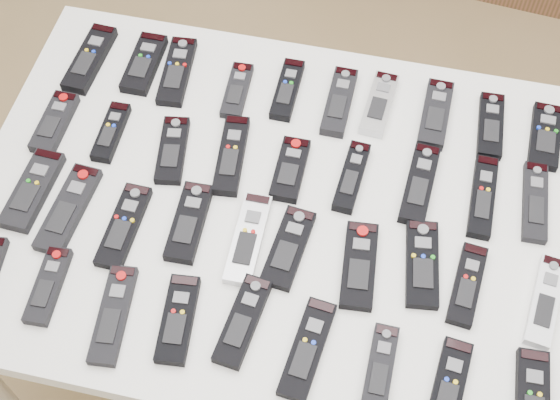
% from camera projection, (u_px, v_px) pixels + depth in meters
% --- Properties ---
extents(ground, '(4.00, 4.00, 0.00)m').
position_uv_depth(ground, '(317.00, 379.00, 2.17)').
color(ground, olive).
rests_on(ground, ground).
extents(table, '(1.25, 0.88, 0.78)m').
position_uv_depth(table, '(280.00, 220.00, 1.61)').
color(table, white).
rests_on(table, ground).
extents(remote_0, '(0.07, 0.20, 0.02)m').
position_uv_depth(remote_0, '(90.00, 59.00, 1.76)').
color(remote_0, black).
rests_on(remote_0, table).
extents(remote_1, '(0.06, 0.17, 0.02)m').
position_uv_depth(remote_1, '(144.00, 64.00, 1.75)').
color(remote_1, black).
rests_on(remote_1, table).
extents(remote_2, '(0.07, 0.19, 0.02)m').
position_uv_depth(remote_2, '(177.00, 71.00, 1.74)').
color(remote_2, black).
rests_on(remote_2, table).
extents(remote_3, '(0.05, 0.15, 0.02)m').
position_uv_depth(remote_3, '(237.00, 91.00, 1.71)').
color(remote_3, black).
rests_on(remote_3, table).
extents(remote_4, '(0.05, 0.16, 0.02)m').
position_uv_depth(remote_4, '(287.00, 90.00, 1.71)').
color(remote_4, black).
rests_on(remote_4, table).
extents(remote_5, '(0.05, 0.18, 0.02)m').
position_uv_depth(remote_5, '(339.00, 102.00, 1.69)').
color(remote_5, black).
rests_on(remote_5, table).
extents(remote_6, '(0.06, 0.17, 0.02)m').
position_uv_depth(remote_6, '(379.00, 104.00, 1.69)').
color(remote_6, '#B7B7BC').
rests_on(remote_6, table).
extents(remote_7, '(0.06, 0.18, 0.02)m').
position_uv_depth(remote_7, '(436.00, 114.00, 1.67)').
color(remote_7, black).
rests_on(remote_7, table).
extents(remote_8, '(0.06, 0.17, 0.02)m').
position_uv_depth(remote_8, '(491.00, 126.00, 1.66)').
color(remote_8, black).
rests_on(remote_8, table).
extents(remote_9, '(0.07, 0.17, 0.02)m').
position_uv_depth(remote_9, '(545.00, 136.00, 1.64)').
color(remote_9, black).
rests_on(remote_9, table).
extents(remote_10, '(0.06, 0.16, 0.02)m').
position_uv_depth(remote_10, '(55.00, 123.00, 1.66)').
color(remote_10, black).
rests_on(remote_10, table).
extents(remote_11, '(0.05, 0.15, 0.02)m').
position_uv_depth(remote_11, '(111.00, 132.00, 1.65)').
color(remote_11, black).
rests_on(remote_11, table).
extents(remote_12, '(0.08, 0.17, 0.02)m').
position_uv_depth(remote_12, '(172.00, 150.00, 1.62)').
color(remote_12, black).
rests_on(remote_12, table).
extents(remote_13, '(0.07, 0.20, 0.02)m').
position_uv_depth(remote_13, '(231.00, 155.00, 1.61)').
color(remote_13, black).
rests_on(remote_13, table).
extents(remote_14, '(0.06, 0.15, 0.02)m').
position_uv_depth(remote_14, '(290.00, 169.00, 1.59)').
color(remote_14, black).
rests_on(remote_14, table).
extents(remote_15, '(0.05, 0.17, 0.02)m').
position_uv_depth(remote_15, '(352.00, 177.00, 1.58)').
color(remote_15, black).
rests_on(remote_15, table).
extents(remote_16, '(0.06, 0.19, 0.02)m').
position_uv_depth(remote_16, '(419.00, 184.00, 1.57)').
color(remote_16, black).
rests_on(remote_16, table).
extents(remote_17, '(0.05, 0.19, 0.02)m').
position_uv_depth(remote_17, '(483.00, 197.00, 1.56)').
color(remote_17, black).
rests_on(remote_17, table).
extents(remote_18, '(0.05, 0.19, 0.02)m').
position_uv_depth(remote_18, '(535.00, 202.00, 1.55)').
color(remote_18, black).
rests_on(remote_18, table).
extents(remote_19, '(0.07, 0.19, 0.02)m').
position_uv_depth(remote_19, '(33.00, 190.00, 1.57)').
color(remote_19, black).
rests_on(remote_19, table).
extents(remote_20, '(0.07, 0.21, 0.02)m').
position_uv_depth(remote_20, '(68.00, 209.00, 1.54)').
color(remote_20, black).
rests_on(remote_20, table).
extents(remote_21, '(0.06, 0.19, 0.02)m').
position_uv_depth(remote_21, '(124.00, 226.00, 1.52)').
color(remote_21, black).
rests_on(remote_21, table).
extents(remote_22, '(0.06, 0.18, 0.02)m').
position_uv_depth(remote_22, '(189.00, 222.00, 1.53)').
color(remote_22, black).
rests_on(remote_22, table).
extents(remote_23, '(0.06, 0.20, 0.02)m').
position_uv_depth(remote_23, '(248.00, 239.00, 1.51)').
color(remote_23, '#B7B7BC').
rests_on(remote_23, table).
extents(remote_24, '(0.08, 0.18, 0.02)m').
position_uv_depth(remote_24, '(288.00, 248.00, 1.50)').
color(remote_24, black).
rests_on(remote_24, table).
extents(remote_25, '(0.08, 0.18, 0.02)m').
position_uv_depth(remote_25, '(359.00, 265.00, 1.47)').
color(remote_25, black).
rests_on(remote_25, table).
extents(remote_26, '(0.08, 0.19, 0.02)m').
position_uv_depth(remote_26, '(422.00, 264.00, 1.48)').
color(remote_26, black).
rests_on(remote_26, table).
extents(remote_27, '(0.06, 0.17, 0.02)m').
position_uv_depth(remote_27, '(467.00, 285.00, 1.45)').
color(remote_27, black).
rests_on(remote_27, table).
extents(remote_28, '(0.07, 0.19, 0.02)m').
position_uv_depth(remote_28, '(545.00, 301.00, 1.44)').
color(remote_28, silver).
rests_on(remote_28, table).
extents(remote_30, '(0.05, 0.16, 0.02)m').
position_uv_depth(remote_30, '(48.00, 286.00, 1.45)').
color(remote_30, black).
rests_on(remote_30, table).
extents(remote_31, '(0.07, 0.20, 0.02)m').
position_uv_depth(remote_31, '(113.00, 315.00, 1.42)').
color(remote_31, black).
rests_on(remote_31, table).
extents(remote_32, '(0.07, 0.17, 0.02)m').
position_uv_depth(remote_32, '(178.00, 319.00, 1.41)').
color(remote_32, black).
rests_on(remote_32, table).
extents(remote_33, '(0.07, 0.18, 0.02)m').
position_uv_depth(remote_33, '(243.00, 321.00, 1.41)').
color(remote_33, black).
rests_on(remote_33, table).
extents(remote_34, '(0.07, 0.20, 0.02)m').
position_uv_depth(remote_34, '(307.00, 349.00, 1.39)').
color(remote_34, black).
rests_on(remote_34, table).
extents(remote_35, '(0.05, 0.16, 0.02)m').
position_uv_depth(remote_35, '(380.00, 369.00, 1.36)').
color(remote_35, black).
rests_on(remote_35, table).
extents(remote_36, '(0.07, 0.18, 0.02)m').
position_uv_depth(remote_36, '(448.00, 388.00, 1.35)').
color(remote_36, black).
rests_on(remote_36, table).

